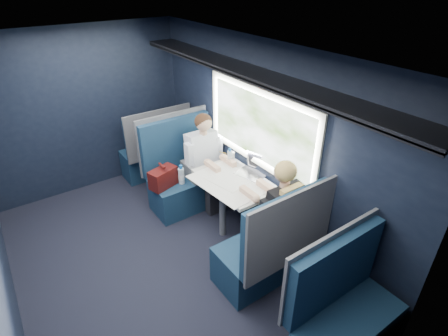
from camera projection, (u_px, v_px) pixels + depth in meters
ground at (159, 263)px, 3.96m from camera, size 2.80×4.20×0.01m
room_shell at (146, 146)px, 3.23m from camera, size 3.00×4.40×2.40m
table at (233, 186)px, 4.14m from camera, size 0.62×1.00×0.74m
seat_bay_near at (184, 177)px, 4.78m from camera, size 1.08×0.62×1.26m
seat_bay_far at (269, 250)px, 3.55m from camera, size 1.04×0.62×1.26m
seat_row_front at (156, 151)px, 5.45m from camera, size 1.04×0.51×1.16m
seat_row_back at (342, 315)px, 2.90m from camera, size 1.04×0.51×1.16m
man at (206, 157)px, 4.64m from camera, size 0.53×0.56×1.32m
woman at (278, 209)px, 3.63m from camera, size 0.53×0.56×1.32m
papers at (228, 182)px, 4.05m from camera, size 0.69×0.93×0.01m
laptop at (255, 168)px, 4.20m from camera, size 0.35×0.40×0.26m
bottle_small at (230, 157)px, 4.40m from camera, size 0.06×0.06×0.21m
cup at (232, 155)px, 4.53m from camera, size 0.07×0.07×0.09m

